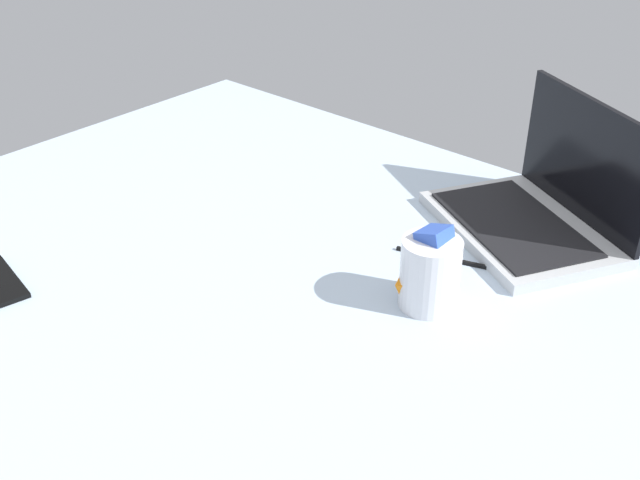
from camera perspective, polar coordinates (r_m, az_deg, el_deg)
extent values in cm
cube|color=silver|center=(114.17, -1.65, -11.39)|extent=(180.00, 140.00, 18.00)
cube|color=#B7BABC|center=(138.08, 14.66, 0.87)|extent=(40.04, 36.24, 2.00)
cube|color=black|center=(136.73, 14.20, 1.20)|extent=(33.61, 29.05, 0.40)
cube|color=black|center=(139.12, 19.11, 5.71)|extent=(29.24, 17.07, 21.00)
cylinder|color=silver|center=(114.34, 8.17, -2.47)|extent=(9.00, 9.00, 11.00)
cube|color=orange|center=(114.47, 7.36, -3.30)|extent=(6.48, 5.33, 5.09)
cube|color=orange|center=(114.70, 7.65, -1.17)|extent=(6.49, 6.51, 4.13)
cube|color=blue|center=(112.42, 8.51, 0.12)|extent=(4.68, 5.01, 4.28)
cube|color=black|center=(128.03, 9.34, -1.38)|extent=(16.33, 5.89, 0.60)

